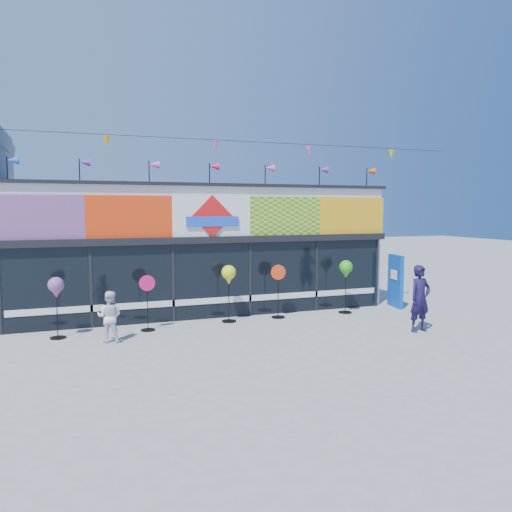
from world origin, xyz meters
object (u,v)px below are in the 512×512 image
spinner_1 (147,301)px  spinner_4 (346,271)px  child (109,316)px  spinner_3 (278,290)px  adult_man (420,298)px  spinner_0 (56,289)px  spinner_2 (229,277)px  blue_sign (395,281)px

spinner_1 → spinner_4: bearing=1.8°
child → spinner_3: bearing=-147.4°
adult_man → child: size_ratio=1.41×
spinner_3 → adult_man: adult_man is taller
spinner_0 → spinner_3: size_ratio=0.98×
spinner_2 → child: 3.70m
spinner_0 → adult_man: (9.22, -2.59, -0.37)m
spinner_0 → spinner_1: 2.35m
blue_sign → spinner_4: size_ratio=1.05×
spinner_1 → spinner_4: 6.31m
spinner_3 → adult_man: bearing=-44.7°
blue_sign → spinner_0: 10.69m
spinner_1 → child: bearing=-141.3°
child → adult_man: bearing=-172.6°
spinner_3 → child: (-5.04, -1.12, -0.22)m
spinner_4 → child: size_ratio=1.32×
blue_sign → spinner_4: bearing=-164.2°
spinner_3 → adult_man: (2.94, -2.91, 0.04)m
child → spinner_1: bearing=-121.3°
spinner_2 → child: (-3.46, -1.11, -0.70)m
spinner_1 → spinner_3: 3.99m
spinner_1 → spinner_2: 2.48m
spinner_3 → spinner_2: bearing=-179.6°
blue_sign → spinner_0: blue_sign is taller
spinner_1 → spinner_3: spinner_3 is taller
blue_sign → adult_man: (-1.45, -3.11, 0.01)m
spinner_4 → child: (-7.34, -1.04, -0.72)m
spinner_2 → adult_man: 5.39m
blue_sign → spinner_0: (-10.67, -0.51, 0.38)m
spinner_0 → spinner_1: bearing=1.1°
adult_man → child: (-7.98, 1.79, -0.26)m
spinner_2 → child: size_ratio=1.31×
spinner_0 → spinner_3: bearing=2.9°
spinner_2 → spinner_4: size_ratio=0.99×
spinner_3 → spinner_4: bearing=-2.1°
spinner_0 → child: size_ratio=1.24×
spinner_1 → spinner_2: size_ratio=0.91×
blue_sign → spinner_4: (-2.09, -0.28, 0.46)m
spinner_0 → child: bearing=-33.0°
blue_sign → spinner_3: blue_sign is taller
spinner_0 → child: (1.24, -0.80, -0.63)m
spinner_0 → spinner_2: spinner_2 is taller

